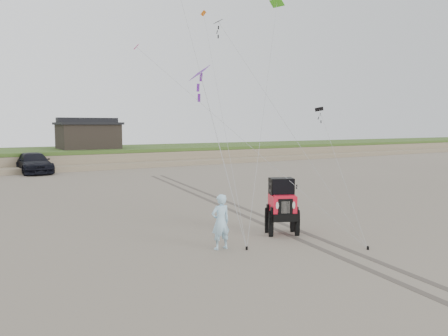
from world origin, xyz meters
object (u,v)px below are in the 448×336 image
(jeep, at_px, (282,212))
(cabin, at_px, (88,135))
(truck_c, at_px, (34,163))
(man, at_px, (221,222))

(jeep, bearing_deg, cabin, 111.27)
(truck_c, relative_size, man, 3.24)
(truck_c, xyz_separation_m, man, (1.89, -29.38, 0.06))
(truck_c, bearing_deg, man, -89.07)
(cabin, xyz_separation_m, man, (-4.56, -35.78, -2.28))
(jeep, xyz_separation_m, man, (-3.09, -0.50, 0.08))
(truck_c, bearing_deg, cabin, 42.00)
(jeep, bearing_deg, man, -147.13)
(truck_c, bearing_deg, jeep, -82.95)
(cabin, distance_m, jeep, 35.38)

